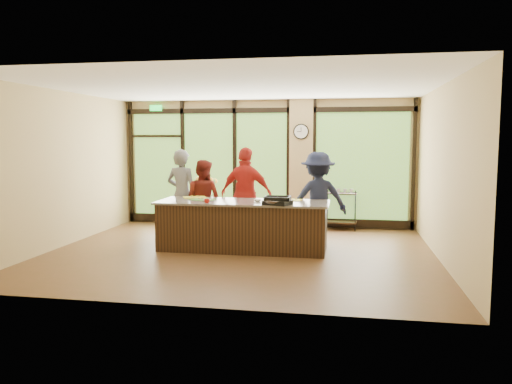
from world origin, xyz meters
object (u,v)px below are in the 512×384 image
at_px(cook_right, 318,198).
at_px(cook_left, 182,194).
at_px(roasting_pan, 278,202).
at_px(island_base, 243,226).
at_px(bar_cart, 341,205).
at_px(flower_stand, 206,215).

bearing_deg(cook_right, cook_left, -17.03).
distance_m(cook_left, roasting_pan, 2.45).
bearing_deg(island_base, roasting_pan, -28.94).
bearing_deg(bar_cart, cook_right, -100.66).
bearing_deg(island_base, cook_left, 152.03).
distance_m(flower_stand, bar_cart, 3.10).
relative_size(cook_right, flower_stand, 2.35).
bearing_deg(roasting_pan, cook_left, 171.67).
distance_m(cook_left, flower_stand, 1.05).
bearing_deg(cook_left, bar_cart, -141.79).
bearing_deg(flower_stand, cook_right, -37.37).
bearing_deg(island_base, flower_stand, 126.05).
height_order(roasting_pan, flower_stand, roasting_pan).
xyz_separation_m(roasting_pan, bar_cart, (1.09, 2.84, -0.39)).
relative_size(island_base, roasting_pan, 6.90).
distance_m(cook_right, flower_stand, 2.73).
height_order(cook_left, bar_cart, cook_left).
height_order(cook_left, cook_right, cook_left).
relative_size(cook_right, roasting_pan, 4.07).
relative_size(cook_left, cook_right, 1.02).
bearing_deg(flower_stand, island_base, -72.22).
distance_m(island_base, cook_left, 1.71).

